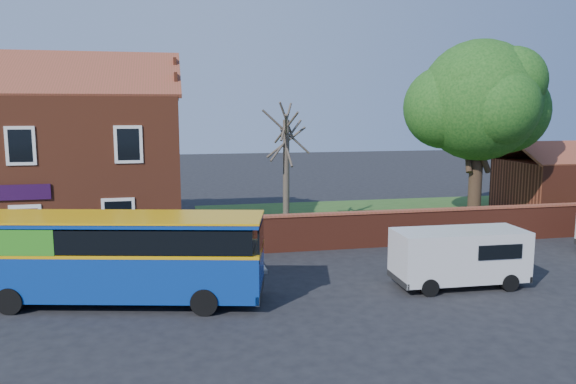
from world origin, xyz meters
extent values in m
plane|color=black|center=(0.00, 0.00, 0.00)|extent=(120.00, 120.00, 0.00)
cube|color=gray|center=(-7.00, 5.75, 0.06)|extent=(18.00, 3.50, 0.12)
cube|color=slate|center=(-7.00, 4.00, 0.07)|extent=(18.00, 0.15, 0.14)
cube|color=#426B28|center=(13.00, 13.00, 0.02)|extent=(26.00, 12.00, 0.04)
cube|color=brown|center=(-7.00, 11.50, 3.25)|extent=(12.00, 8.00, 6.50)
cube|color=brown|center=(-7.00, 9.50, 7.50)|extent=(12.30, 4.08, 2.16)
cube|color=brown|center=(-7.00, 13.50, 7.50)|extent=(12.30, 4.08, 2.16)
cube|color=black|center=(-7.00, 7.47, 4.60)|extent=(1.10, 0.06, 1.50)
cube|color=#4C0F19|center=(-7.00, 7.45, 1.10)|extent=(0.95, 0.04, 2.10)
cube|color=silver|center=(-7.00, 7.47, 1.15)|extent=(1.20, 0.06, 2.30)
cube|color=#260A2F|center=(-7.00, 7.44, 2.80)|extent=(2.00, 0.06, 0.60)
cube|color=maroon|center=(13.00, 7.00, 0.75)|extent=(22.00, 0.30, 1.50)
cube|color=brown|center=(13.00, 7.00, 1.55)|extent=(22.00, 0.38, 0.10)
cube|color=maroon|center=(22.00, 13.00, 1.50)|extent=(8.00, 5.00, 3.00)
cube|color=brown|center=(22.00, 14.25, 3.55)|extent=(8.20, 2.56, 1.24)
cube|color=navy|center=(-3.09, 1.88, 1.03)|extent=(9.25, 4.19, 1.43)
cube|color=#DC9C0B|center=(-3.09, 1.88, 1.74)|extent=(9.28, 4.21, 0.10)
cube|color=black|center=(-3.09, 1.88, 2.17)|extent=(8.91, 4.13, 0.71)
cube|color=#359420|center=(-5.98, 2.54, 2.17)|extent=(3.49, 2.91, 0.76)
cube|color=navy|center=(-3.09, 1.88, 2.64)|extent=(9.25, 4.19, 0.14)
cube|color=#DC9C0B|center=(-3.09, 1.88, 2.72)|extent=(9.30, 4.24, 0.06)
cylinder|color=black|center=(-6.13, 1.51, 0.40)|extent=(0.85, 0.45, 0.81)
cylinder|color=black|center=(-5.66, 3.54, 0.40)|extent=(0.85, 0.45, 0.81)
cylinder|color=black|center=(-0.52, 0.23, 0.40)|extent=(0.85, 0.45, 0.81)
cylinder|color=black|center=(-0.06, 2.26, 0.40)|extent=(0.85, 0.45, 0.81)
cube|color=silver|center=(8.13, 1.22, 1.11)|extent=(4.47, 1.88, 1.68)
cube|color=black|center=(10.12, 1.17, 1.37)|extent=(0.12, 1.51, 0.66)
cube|color=black|center=(10.31, 1.16, 0.35)|extent=(0.14, 1.77, 0.21)
cylinder|color=black|center=(6.69, 0.42, 0.29)|extent=(0.59, 0.23, 0.59)
cylinder|color=black|center=(6.73, 2.08, 0.29)|extent=(0.59, 0.23, 0.59)
cylinder|color=black|center=(9.53, 0.36, 0.29)|extent=(0.59, 0.23, 0.59)
cylinder|color=black|center=(9.57, 2.01, 0.29)|extent=(0.59, 0.23, 0.59)
cylinder|color=black|center=(14.21, 10.75, 1.97)|extent=(0.69, 0.69, 3.94)
sphere|color=#3B7323|center=(14.21, 10.75, 6.42)|extent=(6.17, 6.17, 6.17)
sphere|color=#3B7323|center=(16.00, 11.09, 5.91)|extent=(4.45, 4.45, 4.45)
sphere|color=#3B7323|center=(12.58, 11.26, 6.08)|extent=(4.28, 4.28, 4.28)
cylinder|color=#4C4238|center=(4.10, 10.75, 2.74)|extent=(0.31, 0.31, 5.49)
cylinder|color=#4C4238|center=(4.10, 10.75, 4.71)|extent=(0.32, 2.68, 2.16)
cylinder|color=#4C4238|center=(4.10, 10.75, 4.51)|extent=(1.40, 1.98, 1.97)
cylinder|color=#4C4238|center=(4.10, 10.75, 4.90)|extent=(2.25, 1.03, 2.19)
camera|label=1|loc=(-1.36, -15.71, 6.01)|focal=35.00mm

